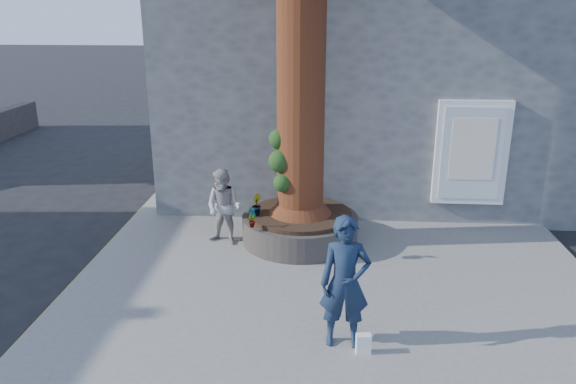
{
  "coord_description": "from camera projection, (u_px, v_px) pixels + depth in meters",
  "views": [
    {
      "loc": [
        1.31,
        -8.41,
        4.62
      ],
      "look_at": [
        0.58,
        1.66,
        1.25
      ],
      "focal_mm": 35.0,
      "sensor_mm": 36.0,
      "label": 1
    }
  ],
  "objects": [
    {
      "name": "man",
      "position": [
        345.0,
        283.0,
        7.58
      ],
      "size": [
        0.7,
        0.47,
        1.88
      ],
      "primitive_type": "imported",
      "rotation": [
        0.0,
        0.0,
        0.03
      ],
      "color": "#16253D",
      "rests_on": "pavement"
    },
    {
      "name": "shopping_bag",
      "position": [
        363.0,
        344.0,
        7.6
      ],
      "size": [
        0.21,
        0.14,
        0.28
      ],
      "primitive_type": "cube",
      "rotation": [
        0.0,
        0.0,
        0.13
      ],
      "color": "white",
      "rests_on": "pavement"
    },
    {
      "name": "planter",
      "position": [
        300.0,
        227.0,
        11.22
      ],
      "size": [
        2.3,
        2.3,
        0.6
      ],
      "color": "black",
      "rests_on": "pavement"
    },
    {
      "name": "ground",
      "position": [
        247.0,
        292.0,
        9.51
      ],
      "size": [
        120.0,
        120.0,
        0.0
      ],
      "primitive_type": "plane",
      "color": "black",
      "rests_on": "ground"
    },
    {
      "name": "plant_d",
      "position": [
        285.0,
        199.0,
        11.43
      ],
      "size": [
        0.3,
        0.32,
        0.29
      ],
      "primitive_type": "imported",
      "rotation": [
        0.0,
        0.0,
        5.0
      ],
      "color": "gray",
      "rests_on": "planter"
    },
    {
      "name": "plant_b",
      "position": [
        256.0,
        205.0,
        10.92
      ],
      "size": [
        0.26,
        0.27,
        0.42
      ],
      "primitive_type": "imported",
      "rotation": [
        0.0,
        0.0,
        1.76
      ],
      "color": "gray",
      "rests_on": "planter"
    },
    {
      "name": "stone_shop",
      "position": [
        374.0,
        62.0,
        15.14
      ],
      "size": [
        10.3,
        8.3,
        6.3
      ],
      "color": "#525658",
      "rests_on": "ground"
    },
    {
      "name": "pavement",
      "position": [
        335.0,
        266.0,
        10.33
      ],
      "size": [
        9.0,
        8.0,
        0.12
      ],
      "primitive_type": "cube",
      "color": "slate",
      "rests_on": "ground"
    },
    {
      "name": "plant_a",
      "position": [
        252.0,
        217.0,
        10.31
      ],
      "size": [
        0.23,
        0.25,
        0.39
      ],
      "primitive_type": "imported",
      "rotation": [
        0.0,
        0.0,
        0.95
      ],
      "color": "gray",
      "rests_on": "planter"
    },
    {
      "name": "plant_c",
      "position": [
        344.0,
        222.0,
        10.21
      ],
      "size": [
        0.22,
        0.22,
        0.31
      ],
      "primitive_type": "imported",
      "rotation": [
        0.0,
        0.0,
        3.45
      ],
      "color": "gray",
      "rests_on": "planter"
    },
    {
      "name": "woman",
      "position": [
        224.0,
        207.0,
        10.95
      ],
      "size": [
        0.87,
        0.77,
        1.51
      ],
      "primitive_type": "imported",
      "rotation": [
        0.0,
        0.0,
        -0.31
      ],
      "color": "#A09D99",
      "rests_on": "pavement"
    },
    {
      "name": "yellow_line",
      "position": [
        95.0,
        261.0,
        10.66
      ],
      "size": [
        0.1,
        30.0,
        0.01
      ],
      "primitive_type": "cube",
      "color": "yellow",
      "rests_on": "ground"
    }
  ]
}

